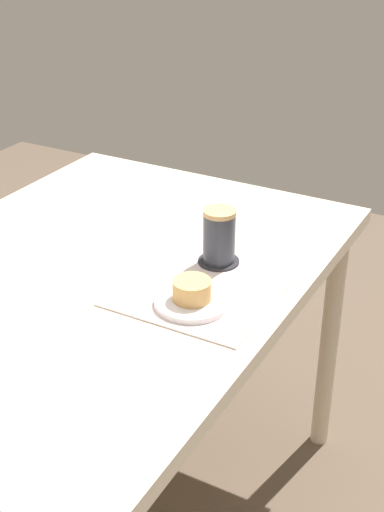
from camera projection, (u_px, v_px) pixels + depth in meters
name	position (u px, v px, depth m)	size (l,w,h in m)	color
dining_table	(95.00, 300.00, 1.55)	(1.19, 0.86, 0.74)	beige
placemat	(209.00, 281.00, 1.47)	(0.38, 0.31, 0.00)	silver
pastry_plate	(192.00, 302.00, 1.38)	(0.15, 0.15, 0.01)	white
pastry	(192.00, 290.00, 1.37)	(0.08, 0.08, 0.04)	#E0A860
coffee_coaster	(219.00, 261.00, 1.54)	(0.09, 0.09, 0.01)	#232328
coffee_mug	(220.00, 235.00, 1.51)	(0.10, 0.07, 0.12)	#2D333D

